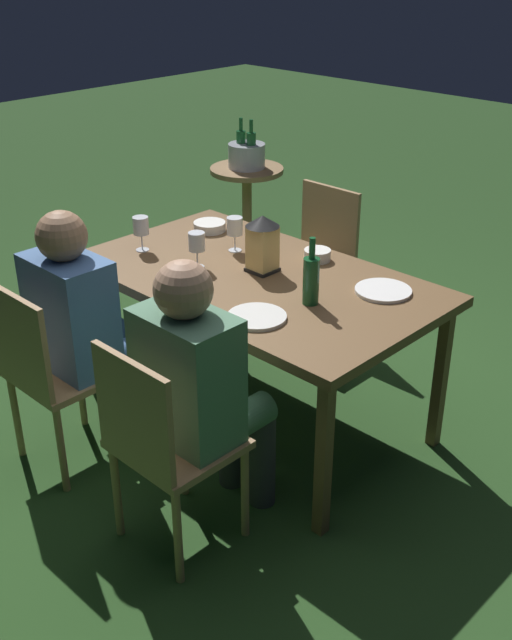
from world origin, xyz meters
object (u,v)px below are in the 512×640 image
plate_b (383,291)px  ice_bucket (247,153)px  chair_side_right_b (50,368)px  plate_a (257,317)px  dining_table (256,287)px  person_in_blue (85,321)px  bowl_olives (317,255)px  bowl_bread (210,226)px  lantern_centerpiece (262,241)px  person_in_green (201,384)px  chair_side_right_a (162,441)px  side_table (247,197)px  wine_glass_a (197,243)px  green_bottle_on_table (311,279)px  wine_glass_b (235,228)px  chair_side_left_b (316,256)px  wine_glass_c (141,227)px

plate_b → ice_bucket: 2.41m
chair_side_right_b → plate_a: size_ratio=3.62×
dining_table → plate_b: (-0.52, -0.25, 0.06)m
person_in_blue → bowl_olives: size_ratio=9.15×
person_in_blue → bowl_bread: 0.96m
lantern_centerpiece → person_in_blue: bearing=63.9°
bowl_olives → person_in_green: bearing=105.9°
chair_side_right_a → bowl_bread: size_ratio=5.25×
chair_side_right_b → side_table: 2.65m
bowl_olives → ice_bucket: ice_bucket is taller
person_in_green → person_in_blue: bearing=0.0°
wine_glass_a → bowl_olives: size_ratio=1.35×
side_table → bowl_olives: bearing=144.2°
person_in_blue → plate_a: size_ratio=4.78×
wine_glass_a → green_bottle_on_table: bearing=-173.8°
lantern_centerpiece → wine_glass_b: 0.28m
dining_table → chair_side_left_b: 0.97m
chair_side_left_b → chair_side_right_a: bearing=113.0°
plate_a → side_table: bearing=-44.5°
lantern_centerpiece → plate_a: lantern_centerpiece is taller
wine_glass_b → plate_b: size_ratio=0.69×
dining_table → wine_glass_c: (0.61, 0.16, 0.17)m
wine_glass_c → plate_b: 1.20m
wine_glass_a → bowl_olives: bearing=-127.3°
side_table → lantern_centerpiece: bearing=136.6°
side_table → green_bottle_on_table: bearing=140.8°
wine_glass_b → bowl_bread: size_ratio=1.02×
wine_glass_c → chair_side_right_a: bearing=144.1°
bowl_olives → dining_table: bearing=75.6°
wine_glass_c → ice_bucket: 1.92m
side_table → plate_b: bearing=148.7°
lantern_centerpiece → ice_bucket: bearing=-43.4°
plate_b → chair_side_left_b: bearing=-35.1°
person_in_green → green_bottle_on_table: bearing=-89.6°
person_in_green → green_bottle_on_table: person_in_green is taller
wine_glass_c → plate_a: (-0.91, 0.14, -0.11)m
chair_side_left_b → person_in_blue: size_ratio=0.76×
wine_glass_c → chair_side_left_b: bearing=-102.9°
wine_glass_c → bowl_bread: (-0.03, -0.41, -0.09)m
wine_glass_a → side_table: size_ratio=0.26×
chair_side_right_b → chair_side_right_a: same height
chair_side_left_b → wine_glass_c: 1.13m
person_in_blue → green_bottle_on_table: size_ratio=3.96×
chair_side_left_b → chair_side_right_b: size_ratio=1.00×
wine_glass_b → side_table: (1.26, -1.36, -0.44)m
person_in_blue → chair_side_right_a: person_in_blue is taller
chair_side_left_b → ice_bucket: 1.36m
person_in_blue → bowl_olives: person_in_blue is taller
chair_side_right_a → ice_bucket: ice_bucket is taller
person_in_blue → bowl_olives: (-0.45, -1.00, 0.15)m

